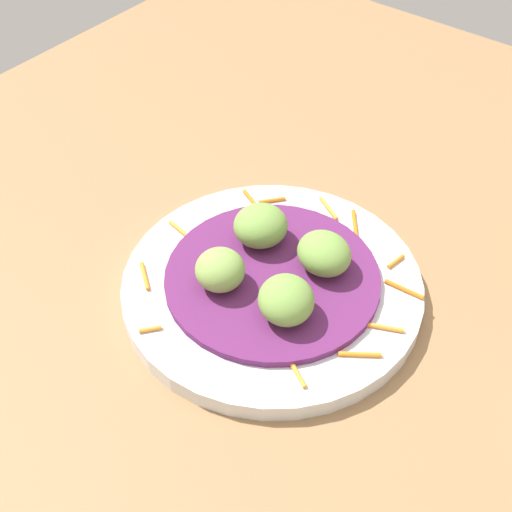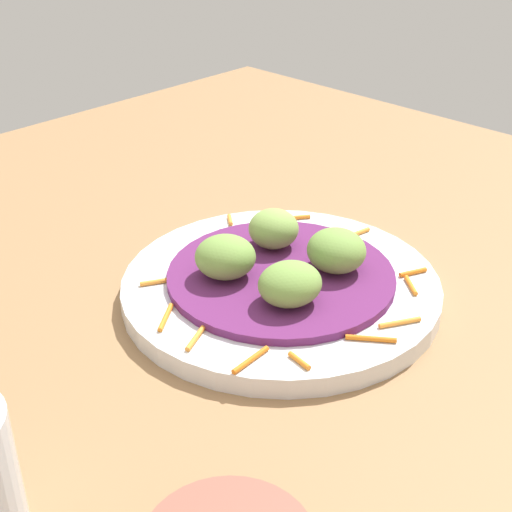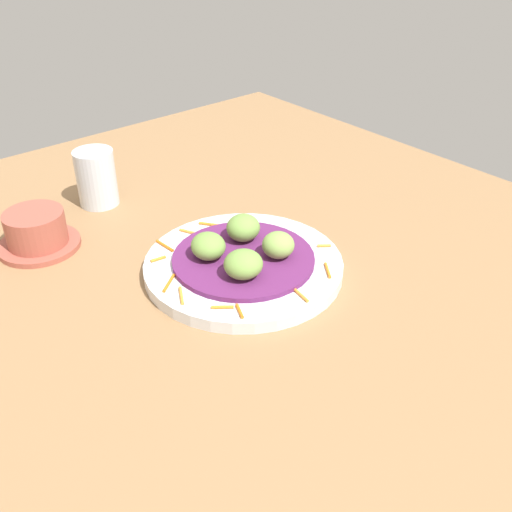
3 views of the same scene
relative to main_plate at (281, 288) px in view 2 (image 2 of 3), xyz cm
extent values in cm
cube|color=#936D47|center=(1.23, -4.54, -1.85)|extent=(110.00, 110.00, 2.00)
cylinder|color=silver|center=(0.00, 0.00, 0.00)|extent=(26.90, 26.90, 1.70)
cylinder|color=#60235B|center=(0.00, 0.00, 1.20)|extent=(19.20, 19.20, 0.71)
cylinder|color=orange|center=(6.12, -9.89, 1.05)|extent=(0.66, 3.71, 0.40)
cylinder|color=orange|center=(-6.74, 9.19, 1.05)|extent=(2.27, 2.93, 0.40)
cylinder|color=orange|center=(10.74, -1.87, 1.05)|extent=(3.25, 2.58, 0.40)
cylinder|color=orange|center=(7.54, 8.46, 1.05)|extent=(1.41, 2.52, 0.40)
cylinder|color=orange|center=(-0.30, 10.67, 1.05)|extent=(0.96, 3.41, 0.40)
cylinder|color=orange|center=(-2.36, -10.63, 1.05)|extent=(2.35, 3.08, 0.40)
cylinder|color=orange|center=(-10.85, 4.56, 1.05)|extent=(1.71, 1.49, 0.40)
cylinder|color=orange|center=(-7.09, -7.94, 1.05)|extent=(1.48, 2.23, 0.40)
cylinder|color=orange|center=(11.06, 1.38, 1.05)|extent=(2.03, 3.20, 0.40)
cylinder|color=orange|center=(0.77, -10.59, 1.05)|extent=(1.87, 3.44, 0.40)
cylinder|color=orange|center=(8.62, 6.53, 1.05)|extent=(2.34, 2.02, 0.40)
cylinder|color=orange|center=(8.68, -7.56, 1.05)|extent=(2.19, 0.74, 0.40)
ellipsoid|color=#759E47|center=(-2.94, -3.60, 3.33)|extent=(6.88, 6.86, 3.56)
ellipsoid|color=#759E47|center=(3.60, -2.94, 3.24)|extent=(5.99, 6.32, 3.36)
ellipsoid|color=#759E47|center=(2.94, 3.60, 3.34)|extent=(5.90, 5.80, 3.57)
ellipsoid|color=#84A851|center=(-3.60, 2.94, 3.29)|extent=(6.20, 6.21, 3.46)
camera|label=1|loc=(-35.46, -25.79, 47.37)|focal=50.31mm
camera|label=2|loc=(35.83, -40.02, 33.33)|focal=52.16mm
camera|label=3|loc=(42.60, 52.70, 44.76)|focal=42.03mm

